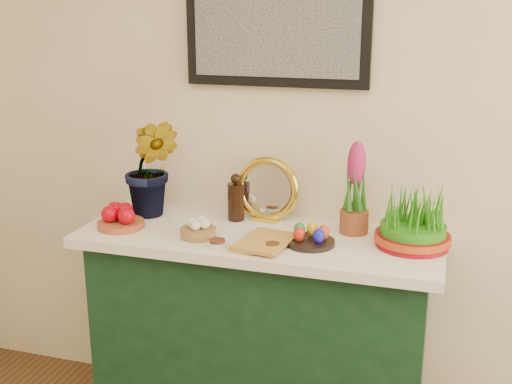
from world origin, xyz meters
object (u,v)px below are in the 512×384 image
book (243,237)px  wheatgrass_sabzeh (414,221)px  hyacinth_green (151,152)px  sideboard (260,340)px  mirror (267,190)px

book → wheatgrass_sabzeh: 0.63m
hyacinth_green → wheatgrass_sabzeh: (1.07, -0.05, -0.18)m
sideboard → book: bearing=-106.3°
hyacinth_green → wheatgrass_sabzeh: size_ratio=1.98×
book → hyacinth_green: bearing=167.2°
hyacinth_green → book: (0.46, -0.19, -0.26)m
book → wheatgrass_sabzeh: (0.61, 0.14, 0.08)m
hyacinth_green → mirror: hyacinth_green is taller
sideboard → wheatgrass_sabzeh: (0.58, 0.03, 0.56)m
book → mirror: bearing=96.0°
mirror → book: size_ratio=1.12×
sideboard → book: size_ratio=5.44×
sideboard → wheatgrass_sabzeh: bearing=2.8°
hyacinth_green → wheatgrass_sabzeh: bearing=-11.5°
sideboard → wheatgrass_sabzeh: 0.81m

